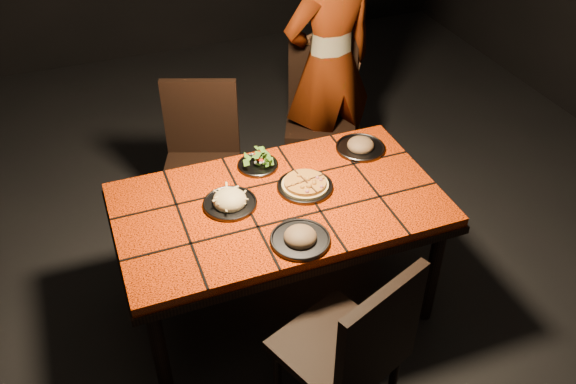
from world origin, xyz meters
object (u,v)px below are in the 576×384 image
object	(u,v)px
chair_near	(355,348)
plate_pasta	(230,201)
diner	(329,65)
dining_table	(279,213)
chair_far_left	(202,152)
plate_pizza	(305,185)
chair_far_right	(321,105)

from	to	relation	value
chair_near	plate_pasta	size ratio (longest dim) A/B	3.81
diner	plate_pasta	bearing A→B (deg)	38.98
chair_near	diner	bearing A→B (deg)	-132.16
chair_near	diner	distance (m)	2.00
chair_near	dining_table	bearing A→B (deg)	-109.54
diner	dining_table	bearing A→B (deg)	48.36
dining_table	chair_far_left	distance (m)	0.85
plate_pizza	plate_pasta	bearing A→B (deg)	179.31
dining_table	chair_near	distance (m)	0.83
chair_near	chair_far_left	xyz separation A→B (m)	(-0.23, 1.65, -0.02)
chair_far_left	plate_pizza	size ratio (longest dim) A/B	3.45
chair_far_right	plate_pasta	world-z (taller)	chair_far_right
chair_far_right	diner	bearing A→B (deg)	-23.96
chair_near	plate_pasta	bearing A→B (deg)	-94.85
chair_near	plate_pasta	world-z (taller)	chair_near
chair_far_left	chair_far_right	size ratio (longest dim) A/B	0.98
chair_far_left	plate_pizza	world-z (taller)	chair_far_left
dining_table	chair_far_right	size ratio (longest dim) A/B	1.61
chair_far_left	chair_near	bearing A→B (deg)	-61.50
chair_near	chair_far_left	distance (m)	1.66
diner	plate_pasta	distance (m)	1.37
diner	plate_pasta	size ratio (longest dim) A/B	6.60
diner	chair_near	bearing A→B (deg)	62.95
chair_far_left	chair_far_right	distance (m)	0.92
plate_pizza	dining_table	bearing A→B (deg)	-162.95
plate_pasta	chair_far_right	bearing A→B (deg)	47.41
dining_table	chair_far_left	world-z (taller)	chair_far_left
plate_pasta	chair_near	bearing A→B (deg)	-73.12
chair_near	diner	size ratio (longest dim) A/B	0.58
chair_far_left	plate_pasta	size ratio (longest dim) A/B	3.71
diner	chair_far_left	bearing A→B (deg)	6.08
dining_table	chair_far_right	world-z (taller)	chair_far_right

